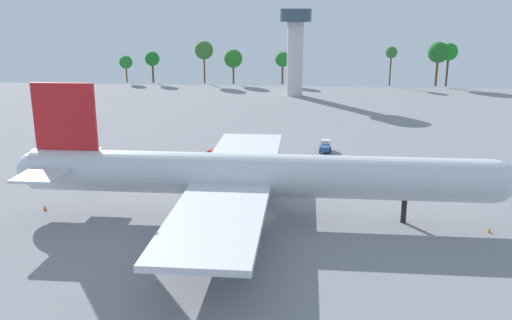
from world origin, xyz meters
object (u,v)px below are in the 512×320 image
object	(u,v)px
safety_cone_nose	(489,230)
control_tower	(295,43)
maintenance_van	(221,158)
cargo_airplane	(252,175)
catering_truck	(325,146)
safety_cone_tail	(45,208)

from	to	relation	value
safety_cone_nose	control_tower	size ratio (longest dim) A/B	0.02
maintenance_van	safety_cone_nose	world-z (taller)	maintenance_van
cargo_airplane	safety_cone_nose	world-z (taller)	cargo_airplane
control_tower	catering_truck	bearing A→B (deg)	-83.70
catering_truck	safety_cone_nose	distance (m)	43.62
cargo_airplane	control_tower	bearing A→B (deg)	88.56
maintenance_van	control_tower	world-z (taller)	control_tower
catering_truck	safety_cone_tail	bearing A→B (deg)	-137.32
control_tower	safety_cone_nose	bearing A→B (deg)	-76.23
catering_truck	safety_cone_tail	xyz separation A→B (m)	(-39.78, -36.68, -0.64)
cargo_airplane	control_tower	world-z (taller)	control_tower
cargo_airplane	safety_cone_nose	bearing A→B (deg)	-4.63
cargo_airplane	safety_cone_tail	distance (m)	29.57
cargo_airplane	maintenance_van	distance (m)	27.03
control_tower	cargo_airplane	bearing A→B (deg)	-91.44
catering_truck	control_tower	xyz separation A→B (m)	(-7.99, 72.37, 15.88)
safety_cone_nose	safety_cone_tail	size ratio (longest dim) A/B	0.93
maintenance_van	safety_cone_tail	size ratio (longest dim) A/B	7.71
control_tower	safety_cone_tail	bearing A→B (deg)	-106.25
maintenance_van	safety_cone_nose	size ratio (longest dim) A/B	8.28
maintenance_van	control_tower	bearing A→B (deg)	82.48
maintenance_van	safety_cone_nose	bearing A→B (deg)	-35.86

